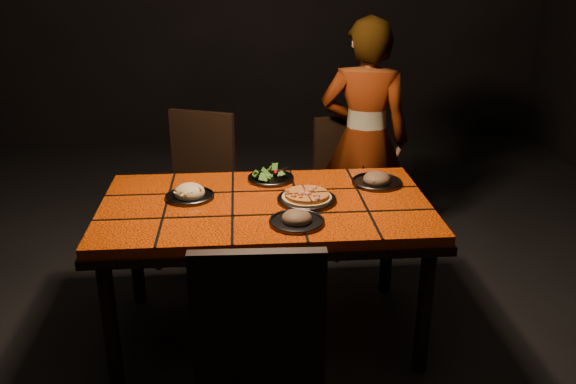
{
  "coord_description": "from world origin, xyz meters",
  "views": [
    {
      "loc": [
        -0.11,
        -2.75,
        1.9
      ],
      "look_at": [
        0.11,
        -0.05,
        0.82
      ],
      "focal_mm": 38.0,
      "sensor_mm": 36.0,
      "label": 1
    }
  ],
  "objects": [
    {
      "name": "plate_mushroom_b",
      "position": [
        0.6,
        0.21,
        0.77
      ],
      "size": [
        0.26,
        0.26,
        0.09
      ],
      "color": "#37383C",
      "rests_on": "dining_table"
    },
    {
      "name": "plate_pasta",
      "position": [
        -0.37,
        0.09,
        0.77
      ],
      "size": [
        0.24,
        0.24,
        0.08
      ],
      "color": "#37383C",
      "rests_on": "dining_table"
    },
    {
      "name": "plate_pizza",
      "position": [
        0.2,
        -0.0,
        0.77
      ],
      "size": [
        0.29,
        0.29,
        0.04
      ],
      "color": "#37383C",
      "rests_on": "dining_table"
    },
    {
      "name": "plate_salad",
      "position": [
        0.04,
        0.31,
        0.78
      ],
      "size": [
        0.25,
        0.25,
        0.07
      ],
      "color": "#37383C",
      "rests_on": "dining_table"
    },
    {
      "name": "chair_far_left",
      "position": [
        -0.4,
        0.92,
        0.55
      ],
      "size": [
        0.56,
        0.56,
        0.95
      ],
      "rotation": [
        0.0,
        0.0,
        -0.37
      ],
      "color": "black",
      "rests_on": "ground"
    },
    {
      "name": "room_shell",
      "position": [
        0.0,
        0.0,
        1.5
      ],
      "size": [
        6.04,
        7.04,
        3.08
      ],
      "color": "black",
      "rests_on": "ground"
    },
    {
      "name": "chair_far_right",
      "position": [
        0.59,
        1.03,
        0.5
      ],
      "size": [
        0.48,
        0.48,
        0.88
      ],
      "rotation": [
        0.0,
        0.0,
        0.25
      ],
      "color": "black",
      "rests_on": "ground"
    },
    {
      "name": "diner",
      "position": [
        0.68,
        0.93,
        0.77
      ],
      "size": [
        0.64,
        0.5,
        1.55
      ],
      "primitive_type": "imported",
      "rotation": [
        0.0,
        0.0,
        2.89
      ],
      "color": "brown",
      "rests_on": "ground"
    },
    {
      "name": "chair_near",
      "position": [
        -0.07,
        -0.89,
        0.57
      ],
      "size": [
        0.47,
        0.47,
        1.0
      ],
      "rotation": [
        0.0,
        0.0,
        3.11
      ],
      "color": "black",
      "rests_on": "ground"
    },
    {
      "name": "dining_table",
      "position": [
        0.0,
        0.0,
        0.67
      ],
      "size": [
        1.62,
        0.92,
        0.75
      ],
      "color": "#DB4206",
      "rests_on": "ground"
    },
    {
      "name": "plate_mushroom_a",
      "position": [
        0.13,
        -0.26,
        0.77
      ],
      "size": [
        0.25,
        0.25,
        0.08
      ],
      "color": "#37383C",
      "rests_on": "dining_table"
    }
  ]
}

